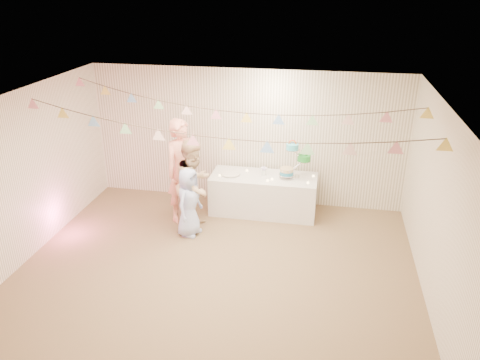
% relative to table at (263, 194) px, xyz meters
% --- Properties ---
extents(floor, '(6.00, 6.00, 0.00)m').
position_rel_table_xyz_m(floor, '(-0.42, -2.00, -0.37)').
color(floor, brown).
rests_on(floor, ground).
extents(ceiling, '(6.00, 6.00, 0.00)m').
position_rel_table_xyz_m(ceiling, '(-0.42, -2.00, 2.23)').
color(ceiling, white).
rests_on(ceiling, ground).
extents(back_wall, '(6.00, 6.00, 0.00)m').
position_rel_table_xyz_m(back_wall, '(-0.42, 0.50, 0.93)').
color(back_wall, white).
rests_on(back_wall, ground).
extents(front_wall, '(6.00, 6.00, 0.00)m').
position_rel_table_xyz_m(front_wall, '(-0.42, -4.50, 0.93)').
color(front_wall, white).
rests_on(front_wall, ground).
extents(left_wall, '(5.00, 5.00, 0.00)m').
position_rel_table_xyz_m(left_wall, '(-3.42, -2.00, 0.93)').
color(left_wall, white).
rests_on(left_wall, ground).
extents(right_wall, '(5.00, 5.00, 0.00)m').
position_rel_table_xyz_m(right_wall, '(2.58, -2.00, 0.93)').
color(right_wall, white).
rests_on(right_wall, ground).
extents(table, '(1.96, 0.78, 0.73)m').
position_rel_table_xyz_m(table, '(0.00, 0.00, 0.00)').
color(table, silver).
rests_on(table, floor).
extents(cake_stand, '(0.60, 0.35, 0.67)m').
position_rel_table_xyz_m(cake_stand, '(0.55, 0.05, 0.72)').
color(cake_stand, silver).
rests_on(cake_stand, table).
extents(cake_bottom, '(0.31, 0.31, 0.15)m').
position_rel_table_xyz_m(cake_bottom, '(0.40, -0.01, 0.47)').
color(cake_bottom, teal).
rests_on(cake_bottom, cake_stand).
extents(cake_middle, '(0.27, 0.27, 0.22)m').
position_rel_table_xyz_m(cake_middle, '(0.73, 0.14, 0.74)').
color(cake_middle, '#1E8D2C').
rests_on(cake_middle, cake_stand).
extents(cake_top_tier, '(0.25, 0.25, 0.19)m').
position_rel_table_xyz_m(cake_top_tier, '(0.49, 0.02, 1.01)').
color(cake_top_tier, '#44C3D6').
rests_on(cake_top_tier, cake_stand).
extents(platter, '(0.35, 0.35, 0.02)m').
position_rel_table_xyz_m(platter, '(-0.61, -0.05, 0.39)').
color(platter, white).
rests_on(platter, table).
extents(posy, '(0.15, 0.15, 0.17)m').
position_rel_table_xyz_m(posy, '(-0.01, 0.05, 0.47)').
color(posy, white).
rests_on(posy, table).
extents(person_adult_a, '(0.77, 0.83, 1.90)m').
position_rel_table_xyz_m(person_adult_a, '(-1.38, -0.53, 0.58)').
color(person_adult_a, '#F1937E').
rests_on(person_adult_a, floor).
extents(person_adult_b, '(0.84, 0.95, 1.64)m').
position_rel_table_xyz_m(person_adult_b, '(-1.09, -0.82, 0.45)').
color(person_adult_b, tan).
rests_on(person_adult_b, floor).
extents(person_child, '(0.52, 0.67, 1.22)m').
position_rel_table_xyz_m(person_child, '(-1.13, -1.06, 0.24)').
color(person_child, '#ABBDF3').
rests_on(person_child, floor).
extents(bunting_back, '(5.60, 1.10, 0.40)m').
position_rel_table_xyz_m(bunting_back, '(-0.42, -0.90, 1.98)').
color(bunting_back, pink).
rests_on(bunting_back, ceiling).
extents(bunting_front, '(5.60, 0.90, 0.36)m').
position_rel_table_xyz_m(bunting_front, '(-0.42, -2.20, 1.95)').
color(bunting_front, '#72A5E5').
rests_on(bunting_front, ceiling).
extents(tealight_0, '(0.04, 0.04, 0.03)m').
position_rel_table_xyz_m(tealight_0, '(-0.80, -0.15, 0.38)').
color(tealight_0, '#FFD88C').
rests_on(tealight_0, table).
extents(tealight_1, '(0.04, 0.04, 0.03)m').
position_rel_table_xyz_m(tealight_1, '(-0.35, 0.18, 0.38)').
color(tealight_1, '#FFD88C').
rests_on(tealight_1, table).
extents(tealight_2, '(0.04, 0.04, 0.03)m').
position_rel_table_xyz_m(tealight_2, '(0.10, -0.22, 0.38)').
color(tealight_2, '#FFD88C').
rests_on(tealight_2, table).
extents(tealight_3, '(0.04, 0.04, 0.03)m').
position_rel_table_xyz_m(tealight_3, '(0.35, 0.22, 0.38)').
color(tealight_3, '#FFD88C').
rests_on(tealight_3, table).
extents(tealight_4, '(0.04, 0.04, 0.03)m').
position_rel_table_xyz_m(tealight_4, '(0.82, -0.18, 0.38)').
color(tealight_4, '#FFD88C').
rests_on(tealight_4, table).
extents(tealight_5, '(0.04, 0.04, 0.03)m').
position_rel_table_xyz_m(tealight_5, '(0.90, 0.15, 0.38)').
color(tealight_5, '#FFD88C').
rests_on(tealight_5, table).
extents(tealight_6, '(0.04, 0.04, 0.03)m').
position_rel_table_xyz_m(tealight_6, '(0.17, -0.14, 0.38)').
color(tealight_6, '#FFD88C').
rests_on(tealight_6, table).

